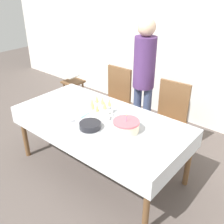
{
  "coord_description": "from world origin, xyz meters",
  "views": [
    {
      "loc": [
        1.74,
        -1.87,
        2.15
      ],
      "look_at": [
        0.17,
        0.02,
        0.84
      ],
      "focal_mm": 42.0,
      "sensor_mm": 36.0,
      "label": 1
    }
  ],
  "objects": [
    {
      "name": "wall_back",
      "position": [
        0.0,
        1.8,
        1.35
      ],
      "size": [
        8.0,
        0.05,
        2.7
      ],
      "color": "silver",
      "rests_on": "ground_plane"
    },
    {
      "name": "ground_plane",
      "position": [
        0.0,
        0.0,
        0.0
      ],
      "size": [
        12.0,
        12.0,
        0.0
      ],
      "primitive_type": "plane",
      "color": "#564C47"
    },
    {
      "name": "cake_knife",
      "position": [
        0.5,
        -0.28,
        0.72
      ],
      "size": [
        0.28,
        0.13,
        0.0
      ],
      "color": "silver",
      "rests_on": "dining_table"
    },
    {
      "name": "birthday_cake",
      "position": [
        0.39,
        -0.03,
        0.78
      ],
      "size": [
        0.27,
        0.27,
        0.19
      ],
      "color": "beige",
      "rests_on": "dining_table"
    },
    {
      "name": "dining_chair_far_left",
      "position": [
        -0.44,
        0.81,
        0.54
      ],
      "size": [
        0.43,
        0.43,
        0.98
      ],
      "color": "brown",
      "rests_on": "ground_plane"
    },
    {
      "name": "high_chair",
      "position": [
        -1.37,
        0.83,
        0.48
      ],
      "size": [
        0.33,
        0.35,
        0.71
      ],
      "color": "brown",
      "rests_on": "ground_plane"
    },
    {
      "name": "champagne_tray",
      "position": [
        -0.06,
        0.06,
        0.81
      ],
      "size": [
        0.32,
        0.32,
        0.18
      ],
      "color": "silver",
      "rests_on": "dining_table"
    },
    {
      "name": "plate_stack_dessert",
      "position": [
        0.04,
        -0.01,
        0.74
      ],
      "size": [
        0.18,
        0.18,
        0.04
      ],
      "color": "white",
      "rests_on": "dining_table"
    },
    {
      "name": "dining_table",
      "position": [
        0.0,
        0.0,
        0.62
      ],
      "size": [
        2.0,
        0.99,
        0.72
      ],
      "color": "white",
      "rests_on": "ground_plane"
    },
    {
      "name": "person_standing",
      "position": [
        0.0,
        0.86,
        1.03
      ],
      "size": [
        0.28,
        0.28,
        1.7
      ],
      "color": "#3F4C72",
      "rests_on": "ground_plane"
    },
    {
      "name": "fork_pile",
      "position": [
        -0.24,
        -0.25,
        0.73
      ],
      "size": [
        0.18,
        0.1,
        0.02
      ],
      "color": "silver",
      "rests_on": "dining_table"
    },
    {
      "name": "dining_chair_far_right",
      "position": [
        0.44,
        0.81,
        0.54
      ],
      "size": [
        0.45,
        0.45,
        0.98
      ],
      "color": "brown",
      "rests_on": "ground_plane"
    },
    {
      "name": "plate_stack_main",
      "position": [
        0.08,
        -0.23,
        0.75
      ],
      "size": [
        0.22,
        0.22,
        0.06
      ],
      "color": "black",
      "rests_on": "dining_table"
    },
    {
      "name": "napkin_pile",
      "position": [
        -0.22,
        -0.08,
        0.73
      ],
      "size": [
        0.15,
        0.15,
        0.01
      ],
      "color": "#8CC6E0",
      "rests_on": "dining_table"
    }
  ]
}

